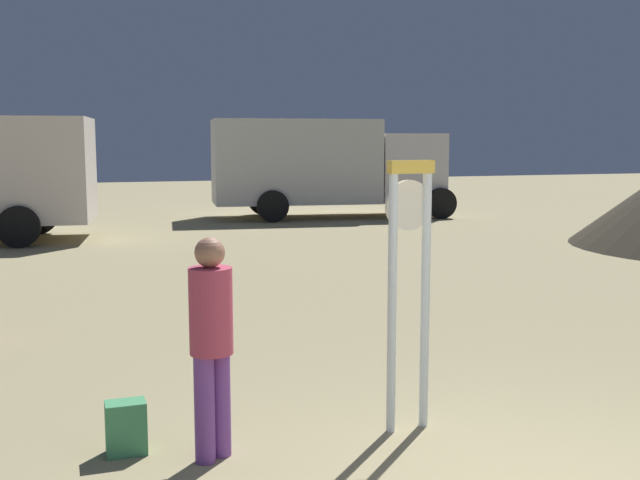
{
  "coord_description": "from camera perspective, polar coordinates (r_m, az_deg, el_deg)",
  "views": [
    {
      "loc": [
        -2.78,
        -3.47,
        2.27
      ],
      "look_at": [
        -0.09,
        4.28,
        1.2
      ],
      "focal_mm": 42.66,
      "sensor_mm": 36.0,
      "label": 1
    }
  ],
  "objects": [
    {
      "name": "standing_clock",
      "position": [
        5.93,
        6.69,
        -2.16
      ],
      "size": [
        0.39,
        0.12,
        2.13
      ],
      "color": "white",
      "rests_on": "ground_plane"
    },
    {
      "name": "backpack",
      "position": [
        5.88,
        -14.35,
        -13.49
      ],
      "size": [
        0.29,
        0.23,
        0.39
      ],
      "color": "#43955E",
      "rests_on": "ground_plane"
    },
    {
      "name": "person_near_clock",
      "position": [
        5.46,
        -8.15,
        -7.21
      ],
      "size": [
        0.31,
        0.31,
        1.61
      ],
      "color": "#784198",
      "rests_on": "ground_plane"
    },
    {
      "name": "box_truck_far",
      "position": [
        22.77,
        0.26,
        5.74
      ],
      "size": [
        7.27,
        3.3,
        2.9
      ],
      "color": "beige",
      "rests_on": "ground_plane"
    }
  ]
}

